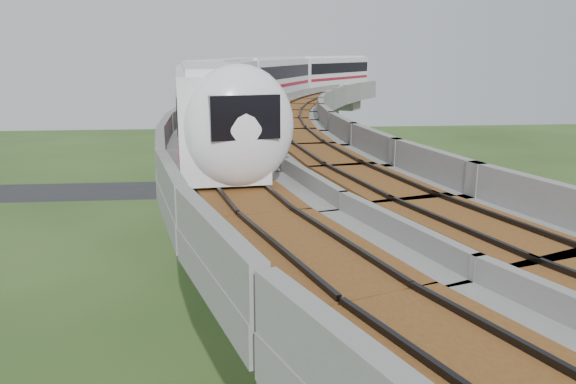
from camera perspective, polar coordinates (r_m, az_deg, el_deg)
name	(u,v)px	position (r m, az deg, el deg)	size (l,w,h in m)	color
ground	(255,310)	(33.28, -3.35, -11.85)	(160.00, 160.00, 0.00)	#2A481C
dirt_lot	(503,315)	(34.78, 21.02, -11.60)	(18.00, 26.00, 0.04)	gray
asphalt_road	(246,188)	(61.66, -4.30, 0.41)	(60.00, 8.00, 0.03)	#232326
viaduct	(323,155)	(30.78, 3.59, 3.78)	(19.58, 73.98, 11.40)	#99968E
metro_train	(276,80)	(45.60, -1.18, 11.27)	(20.18, 59.16, 3.64)	white
fence	(420,291)	(34.60, 13.24, -9.81)	(3.87, 38.73, 1.50)	#2D382D
tree_0	(368,178)	(55.04, 8.13, 1.41)	(2.74, 2.74, 3.78)	#382314
tree_1	(346,209)	(45.87, 5.93, -1.69)	(2.74, 2.74, 3.30)	#382314
tree_2	(346,230)	(39.88, 5.92, -3.81)	(2.79, 2.79, 3.53)	#382314
tree_3	(384,282)	(30.84, 9.77, -9.03)	(2.91, 2.91, 3.78)	#382314
tree_4	(426,369)	(24.72, 13.85, -17.07)	(2.79, 2.79, 3.11)	#382314
car_white	(536,378)	(28.06, 23.85, -16.87)	(1.48, 3.67, 1.25)	silver
car_red	(566,284)	(39.13, 26.43, -8.34)	(1.18, 3.39, 1.12)	red
car_dark	(489,289)	(36.44, 19.77, -9.29)	(1.57, 3.85, 1.12)	black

